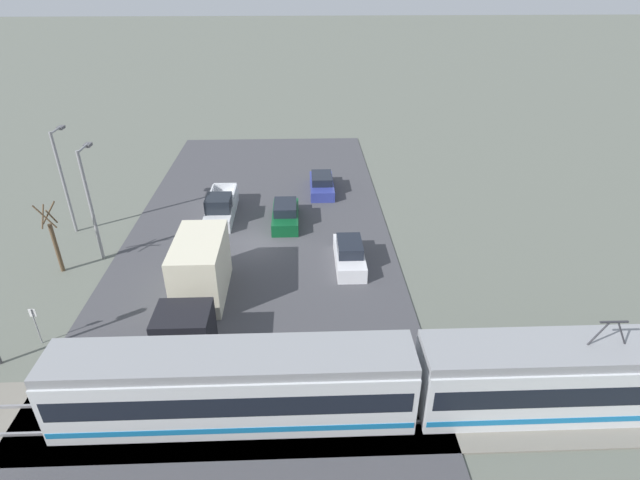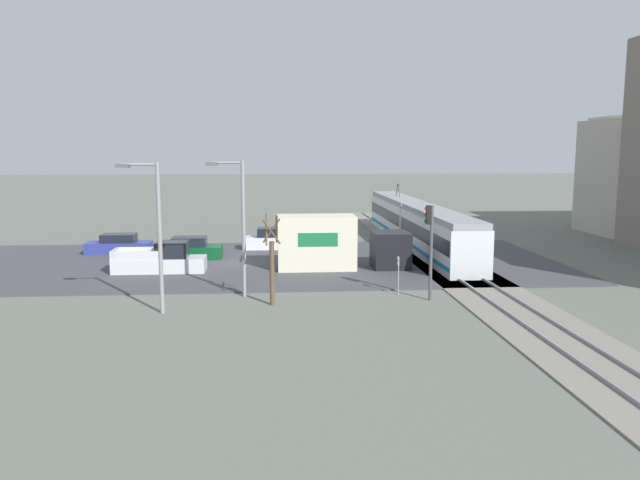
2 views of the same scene
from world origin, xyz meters
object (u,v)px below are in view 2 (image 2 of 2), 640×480
sedan_car_2 (190,250)px  no_parking_sign (398,271)px  traffic_light_pole (430,239)px  street_lamp_mid_block (239,218)px  sedan_car_0 (272,240)px  sedan_car_1 (119,245)px  light_rail_tram (415,224)px  pickup_truck (162,260)px  box_truck (335,244)px  street_lamp_near_crossing (154,226)px  street_tree (272,264)px

sedan_car_2 → no_parking_sign: bearing=46.6°
sedan_car_2 → traffic_light_pole: traffic_light_pole is taller
traffic_light_pole → street_lamp_mid_block: 9.83m
sedan_car_0 → sedan_car_1: sedan_car_0 is taller
sedan_car_1 → no_parking_sign: (14.59, 17.98, 0.60)m
light_rail_tram → pickup_truck: light_rail_tram is taller
box_truck → sedan_car_2: bearing=-114.3°
pickup_truck → street_lamp_mid_block: bearing=37.6°
sedan_car_1 → sedan_car_2: (2.81, 5.52, 0.04)m
light_rail_tram → street_lamp_near_crossing: 26.63m
light_rail_tram → pickup_truck: (10.44, -18.50, -0.90)m
sedan_car_2 → street_lamp_near_crossing: (14.64, 0.39, 3.45)m
street_lamp_mid_block → no_parking_sign: (0.25, 8.34, -2.90)m
sedan_car_0 → street_lamp_mid_block: street_lamp_mid_block is taller
traffic_light_pole → sedan_car_2: bearing=-133.5°
sedan_car_1 → light_rail_tram: bearing=-82.8°
sedan_car_0 → street_tree: bearing=-0.1°
pickup_truck → traffic_light_pole: 17.23m
light_rail_tram → pickup_truck: bearing=-60.6°
no_parking_sign → street_lamp_mid_block: bearing=-91.7°
pickup_truck → no_parking_sign: bearing=62.6°
light_rail_tram → street_lamp_near_crossing: street_lamp_near_crossing is taller
sedan_car_2 → street_lamp_near_crossing: size_ratio=0.64×
light_rail_tram → street_lamp_near_crossing: bearing=-39.9°
box_truck → street_lamp_near_crossing: size_ratio=1.19×
light_rail_tram → street_tree: street_tree is taller
sedan_car_0 → traffic_light_pole: (17.14, 7.96, 2.44)m
sedan_car_1 → traffic_light_pole: bearing=-129.5°
box_truck → sedan_car_0: bearing=-154.9°
sedan_car_1 → traffic_light_pole: (15.90, 19.29, 2.51)m
light_rail_tram → sedan_car_1: (2.89, -22.92, -1.03)m
box_truck → street_lamp_near_crossing: (10.21, -9.40, 2.50)m
sedan_car_2 → street_lamp_mid_block: street_lamp_mid_block is taller
street_lamp_near_crossing → street_tree: bearing=102.2°
light_rail_tram → sedan_car_1: bearing=-82.8°
traffic_light_pole → pickup_truck: bearing=-119.3°
traffic_light_pole → street_lamp_mid_block: size_ratio=0.69×
street_lamp_mid_block → no_parking_sign: street_lamp_mid_block is taller
sedan_car_2 → traffic_light_pole: 19.16m
box_truck → street_lamp_near_crossing: bearing=-42.6°
pickup_truck → street_lamp_near_crossing: street_lamp_near_crossing is taller
light_rail_tram → no_parking_sign: light_rail_tram is taller
street_lamp_mid_block → traffic_light_pole: bearing=80.8°
street_lamp_mid_block → sedan_car_0: bearing=173.8°
box_truck → light_rail_tram: bearing=143.1°
pickup_truck → sedan_car_0: bearing=141.8°
street_lamp_near_crossing → no_parking_sign: street_lamp_near_crossing is taller
box_truck → street_lamp_mid_block: size_ratio=1.18×
street_lamp_mid_block → street_lamp_near_crossing: bearing=-50.2°
traffic_light_pole → box_truck: bearing=-155.3°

